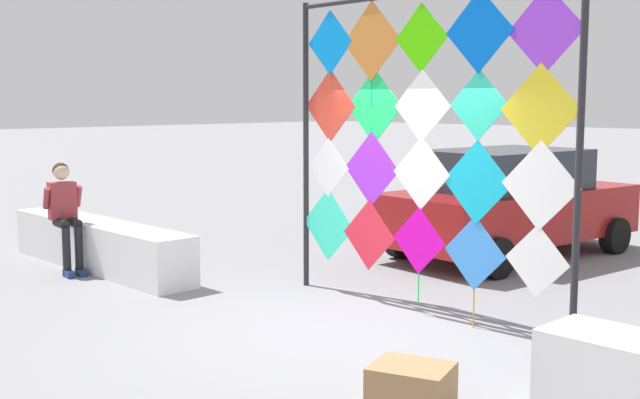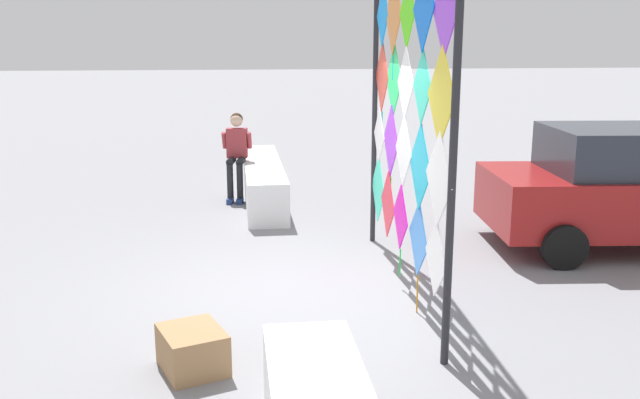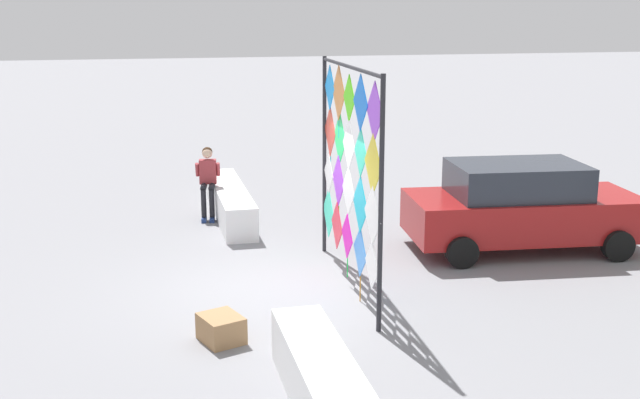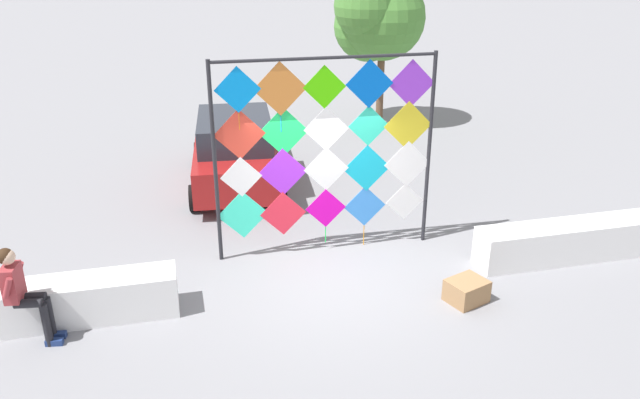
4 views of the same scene
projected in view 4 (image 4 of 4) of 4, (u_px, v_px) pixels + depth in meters
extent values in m
plane|color=gray|center=(333.00, 280.00, 10.70)|extent=(120.00, 120.00, 0.00)
cube|color=white|center=(40.00, 305.00, 9.38)|extent=(3.99, 0.63, 0.67)
cube|color=white|center=(582.00, 239.00, 11.34)|extent=(3.99, 0.63, 0.67)
cylinder|color=#232328|center=(215.00, 166.00, 10.67)|extent=(0.07, 0.07, 3.58)
cylinder|color=#232328|center=(429.00, 151.00, 11.37)|extent=(0.07, 0.07, 3.58)
cylinder|color=#232328|center=(326.00, 58.00, 10.33)|extent=(3.82, 0.18, 0.06)
cube|color=#38F6C9|center=(243.00, 215.00, 11.11)|extent=(0.90, 0.04, 0.90)
cube|color=#F2273D|center=(283.00, 214.00, 11.26)|extent=(0.83, 0.04, 0.83)
cube|color=#E409B1|center=(326.00, 208.00, 11.38)|extent=(0.74, 0.04, 0.74)
cylinder|color=#16E547|center=(326.00, 234.00, 11.60)|extent=(0.02, 0.02, 0.32)
cube|color=#3687E9|center=(365.00, 206.00, 11.56)|extent=(0.78, 0.04, 0.78)
cylinder|color=orange|center=(364.00, 236.00, 11.81)|extent=(0.02, 0.02, 0.44)
cube|color=white|center=(405.00, 202.00, 11.68)|extent=(0.72, 0.04, 0.72)
cube|color=white|center=(241.00, 177.00, 10.83)|extent=(0.72, 0.04, 0.72)
cube|color=#A12CEC|center=(283.00, 172.00, 10.96)|extent=(0.87, 0.04, 0.87)
cylinder|color=#67E516|center=(284.00, 202.00, 11.20)|extent=(0.02, 0.02, 0.27)
cube|color=white|center=(326.00, 169.00, 11.10)|extent=(0.81, 0.04, 0.81)
cube|color=#12B2D5|center=(367.00, 168.00, 11.26)|extent=(0.87, 0.04, 0.87)
cube|color=white|center=(407.00, 164.00, 11.38)|extent=(0.87, 0.04, 0.87)
cube|color=red|center=(239.00, 134.00, 10.55)|extent=(0.88, 0.04, 0.88)
cylinder|color=#16D1E5|center=(241.00, 171.00, 10.82)|extent=(0.02, 0.02, 0.42)
cube|color=#1FE667|center=(284.00, 132.00, 10.70)|extent=(0.87, 0.04, 0.87)
cube|color=white|center=(326.00, 129.00, 10.81)|extent=(0.79, 0.04, 0.79)
cube|color=#29CEAA|center=(369.00, 126.00, 10.95)|extent=(0.73, 0.04, 0.73)
cylinder|color=#E51644|center=(368.00, 151.00, 11.14)|extent=(0.02, 0.02, 0.22)
cube|color=gold|center=(408.00, 126.00, 11.09)|extent=(0.89, 0.04, 0.89)
cube|color=#0788F2|center=(238.00, 90.00, 10.24)|extent=(0.77, 0.04, 0.77)
cylinder|color=orange|center=(239.00, 121.00, 10.46)|extent=(0.02, 0.02, 0.29)
cube|color=orange|center=(280.00, 89.00, 10.38)|extent=(0.91, 0.04, 0.91)
cylinder|color=#1689E5|center=(281.00, 124.00, 10.63)|extent=(0.02, 0.02, 0.29)
cube|color=#46DF06|center=(325.00, 87.00, 10.52)|extent=(0.74, 0.04, 0.74)
cylinder|color=#A816E5|center=(324.00, 117.00, 10.73)|extent=(0.02, 0.02, 0.29)
cube|color=blue|center=(370.00, 84.00, 10.65)|extent=(0.84, 0.04, 0.84)
cube|color=purple|center=(412.00, 84.00, 10.81)|extent=(0.84, 0.04, 0.84)
cylinder|color=black|center=(47.00, 325.00, 8.90)|extent=(0.11, 0.11, 0.67)
cylinder|color=black|center=(28.00, 303.00, 8.74)|extent=(0.39, 0.18, 0.13)
cube|color=navy|center=(54.00, 342.00, 9.02)|extent=(0.25, 0.13, 0.09)
cylinder|color=black|center=(50.00, 318.00, 9.05)|extent=(0.11, 0.11, 0.67)
cylinder|color=black|center=(32.00, 297.00, 8.89)|extent=(0.39, 0.18, 0.13)
cube|color=navy|center=(58.00, 335.00, 9.17)|extent=(0.25, 0.13, 0.09)
cube|color=#993338|center=(12.00, 283.00, 8.69)|extent=(0.25, 0.38, 0.52)
sphere|color=#DBB293|center=(7.00, 257.00, 8.53)|extent=(0.22, 0.22, 0.22)
sphere|color=#382314|center=(5.00, 256.00, 8.52)|extent=(0.22, 0.22, 0.22)
cylinder|color=#993338|center=(7.00, 288.00, 8.47)|extent=(0.19, 0.11, 0.31)
cylinder|color=#993338|center=(19.00, 271.00, 8.87)|extent=(0.19, 0.11, 0.31)
cube|color=maroon|center=(236.00, 156.00, 14.49)|extent=(2.20, 4.38, 0.75)
cube|color=#282D38|center=(234.00, 130.00, 14.09)|extent=(1.81, 2.51, 0.60)
cylinder|color=black|center=(199.00, 153.00, 15.83)|extent=(0.27, 0.58, 0.56)
cylinder|color=black|center=(271.00, 150.00, 16.07)|extent=(0.27, 0.58, 0.56)
cylinder|color=black|center=(195.00, 198.00, 13.22)|extent=(0.27, 0.58, 0.56)
cylinder|color=black|center=(281.00, 193.00, 13.46)|extent=(0.27, 0.58, 0.56)
cube|color=#9E754C|center=(467.00, 291.00, 10.03)|extent=(0.73, 0.67, 0.37)
cylinder|color=brown|center=(380.00, 85.00, 18.74)|extent=(0.21, 0.21, 2.41)
sphere|color=#4C8938|center=(383.00, 17.00, 17.97)|extent=(2.43, 2.43, 2.43)
sphere|color=#4C8938|center=(376.00, 22.00, 18.28)|extent=(1.61, 1.61, 1.61)
sphere|color=#4C8938|center=(368.00, 6.00, 17.51)|extent=(1.88, 1.88, 1.88)
sphere|color=#4C8938|center=(369.00, 26.00, 18.43)|extent=(2.03, 2.03, 2.03)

